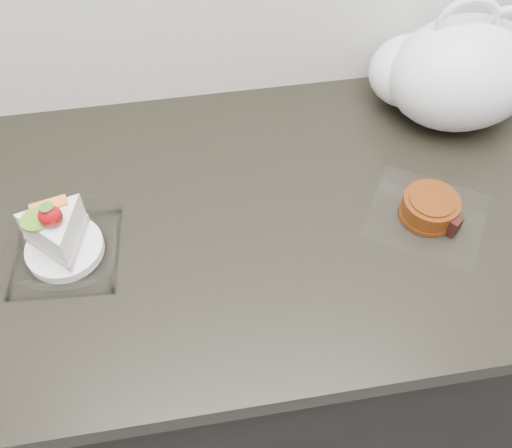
# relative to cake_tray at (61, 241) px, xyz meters

# --- Properties ---
(counter) EXTENTS (2.04, 0.64, 0.90)m
(counter) POSITION_rel_cake_tray_xyz_m (0.30, 0.03, -0.48)
(counter) COLOR black
(counter) RESTS_ON ground
(cake_tray) EXTENTS (0.17, 0.17, 0.13)m
(cake_tray) POSITION_rel_cake_tray_xyz_m (0.00, 0.00, 0.00)
(cake_tray) COLOR white
(cake_tray) RESTS_ON counter
(mooncake_wrap) EXTENTS (0.24, 0.24, 0.04)m
(mooncake_wrap) POSITION_rel_cake_tray_xyz_m (0.58, -0.02, -0.02)
(mooncake_wrap) COLOR white
(mooncake_wrap) RESTS_ON counter
(plastic_bag) EXTENTS (0.33, 0.29, 0.25)m
(plastic_bag) POSITION_rel_cake_tray_xyz_m (0.69, 0.21, 0.06)
(plastic_bag) COLOR white
(plastic_bag) RESTS_ON counter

